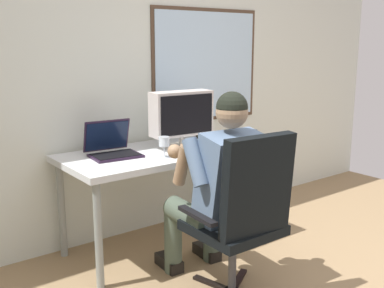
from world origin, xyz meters
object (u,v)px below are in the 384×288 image
(desk, at_px, (160,160))
(crt_monitor, at_px, (182,115))
(person_seated, at_px, (219,186))
(laptop, at_px, (112,146))
(wine_glass, at_px, (164,143))
(desk_speaker, at_px, (203,130))
(office_chair, at_px, (245,210))

(desk, bearing_deg, crt_monitor, -1.10)
(person_seated, xyz_separation_m, crt_monitor, (0.22, 0.69, 0.35))
(laptop, bearing_deg, desk, -14.79)
(laptop, distance_m, wine_glass, 0.38)
(desk, height_order, wine_glass, wine_glass)
(desk, distance_m, laptop, 0.38)
(desk, xyz_separation_m, laptop, (-0.34, 0.09, 0.14))
(desk, distance_m, crt_monitor, 0.38)
(desk_speaker, bearing_deg, person_seated, -122.97)
(desk, relative_size, wine_glass, 9.92)
(office_chair, distance_m, wine_glass, 0.81)
(person_seated, xyz_separation_m, desk_speaker, (0.55, 0.85, 0.17))
(desk, relative_size, crt_monitor, 2.94)
(crt_monitor, distance_m, laptop, 0.58)
(office_chair, distance_m, person_seated, 0.27)
(laptop, bearing_deg, office_chair, -73.63)
(office_chair, xyz_separation_m, wine_glass, (-0.05, 0.76, 0.28))
(laptop, bearing_deg, desk_speaker, 3.89)
(wine_glass, bearing_deg, crt_monitor, 33.17)
(wine_glass, bearing_deg, person_seated, -82.56)
(person_seated, bearing_deg, crt_monitor, 72.41)
(desk, xyz_separation_m, desk_speaker, (0.53, 0.15, 0.15))
(person_seated, height_order, crt_monitor, person_seated)
(crt_monitor, distance_m, wine_glass, 0.37)
(crt_monitor, bearing_deg, office_chair, -103.98)
(person_seated, height_order, laptop, person_seated)
(desk, distance_m, desk_speaker, 0.57)
(crt_monitor, xyz_separation_m, wine_glass, (-0.29, -0.19, -0.15))
(person_seated, distance_m, crt_monitor, 0.81)
(office_chair, bearing_deg, person_seated, 86.25)
(desk, height_order, person_seated, person_seated)
(crt_monitor, relative_size, laptop, 1.35)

